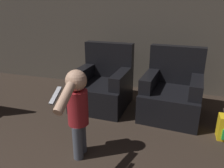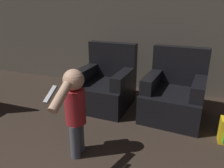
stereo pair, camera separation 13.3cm
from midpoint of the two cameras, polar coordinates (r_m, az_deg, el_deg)
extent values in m
cube|color=#51493F|center=(4.07, 2.91, 16.97)|extent=(8.40, 0.05, 2.60)
cube|color=black|center=(3.42, -3.78, -2.70)|extent=(0.81, 0.88, 0.39)
cube|color=black|center=(3.58, -1.80, 6.38)|extent=(0.79, 0.19, 0.56)
cube|color=black|center=(3.45, -8.71, 2.53)|extent=(0.18, 0.70, 0.20)
cube|color=black|center=(3.21, 1.27, 1.47)|extent=(0.18, 0.70, 0.20)
cube|color=black|center=(3.22, 13.88, -4.74)|extent=(0.85, 0.91, 0.39)
cube|color=black|center=(3.39, 15.43, 4.91)|extent=(0.80, 0.22, 0.56)
cube|color=black|center=(3.16, 8.71, 0.93)|extent=(0.22, 0.70, 0.20)
cube|color=black|center=(3.10, 20.06, -0.52)|extent=(0.22, 0.70, 0.20)
cylinder|color=#474C56|center=(2.34, -10.59, -14.78)|extent=(0.10, 0.10, 0.38)
cylinder|color=#474C56|center=(2.43, -9.62, -13.31)|extent=(0.10, 0.10, 0.38)
cylinder|color=maroon|center=(2.20, -10.67, -6.06)|extent=(0.21, 0.21, 0.36)
sphere|color=tan|center=(2.10, -11.16, 0.91)|extent=(0.21, 0.21, 0.21)
cylinder|color=tan|center=(2.32, -9.52, -5.03)|extent=(0.08, 0.08, 0.30)
cylinder|color=tan|center=(1.91, -14.24, -3.60)|extent=(0.08, 0.30, 0.22)
cube|color=#99999E|center=(1.78, -16.59, -2.95)|extent=(0.04, 0.16, 0.10)
camera|label=1|loc=(0.07, -91.45, -0.53)|focal=35.00mm
camera|label=2|loc=(0.07, 88.55, 0.53)|focal=35.00mm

